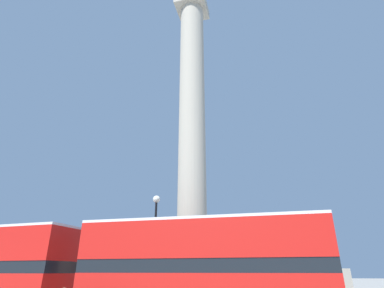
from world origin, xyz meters
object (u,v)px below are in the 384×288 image
object	(u,v)px
equestrian_statue	(319,282)
street_lamp	(155,241)
monument_column	(192,146)
bus_b	(202,266)

from	to	relation	value
equestrian_statue	street_lamp	distance (m)	13.17
street_lamp	monument_column	bearing A→B (deg)	58.88
monument_column	street_lamp	xyz separation A→B (m)	(-1.63, -2.70, -7.13)
equestrian_statue	street_lamp	bearing A→B (deg)	-170.86
street_lamp	equestrian_statue	bearing A→B (deg)	39.91
equestrian_statue	street_lamp	size ratio (longest dim) A/B	0.86
monument_column	bus_b	bearing A→B (deg)	-71.71
street_lamp	bus_b	bearing A→B (deg)	-46.42
bus_b	monument_column	bearing A→B (deg)	107.57
equestrian_statue	street_lamp	xyz separation A→B (m)	(-9.93, -8.31, 2.40)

